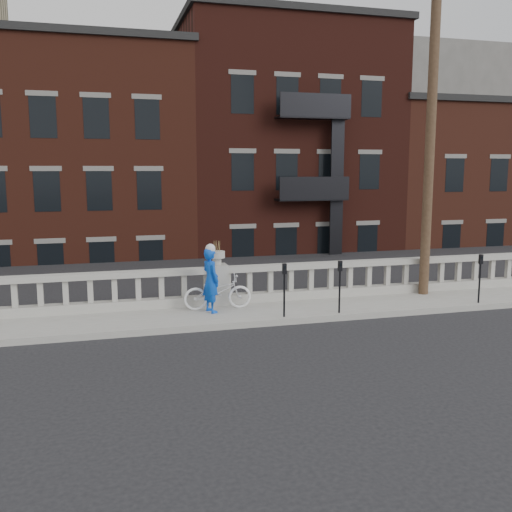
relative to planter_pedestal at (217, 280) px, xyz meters
The scene contains 11 objects.
ground 4.04m from the planter_pedestal, 90.00° to the right, with size 120.00×120.00×0.00m, color black.
sidewalk 1.21m from the planter_pedestal, 90.00° to the right, with size 32.00×2.20×0.15m, color gray.
balustrade 0.19m from the planter_pedestal, ahead, with size 28.00×0.34×1.03m.
planter_pedestal is the anchor object (origin of this frame).
lower_level 19.19m from the planter_pedestal, 88.31° to the left, with size 80.00×44.00×20.80m.
utility_pole 7.61m from the planter_pedestal, ahead, with size 1.60×0.28×10.00m.
parking_meter_a 2.25m from the planter_pedestal, 53.24° to the right, with size 0.10×0.09×1.36m.
parking_meter_b 3.37m from the planter_pedestal, 32.33° to the right, with size 0.10×0.09×1.36m.
parking_meter_c 7.27m from the planter_pedestal, 14.35° to the right, with size 0.10×0.09×1.36m.
bicycle 0.61m from the planter_pedestal, 100.55° to the right, with size 0.63×1.79×0.94m, color white.
cyclist 0.90m from the planter_pedestal, 112.21° to the right, with size 0.61×0.40×1.68m, color blue.
Camera 1 is at (-3.06, -11.12, 3.85)m, focal length 40.00 mm.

